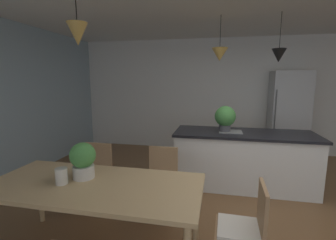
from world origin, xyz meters
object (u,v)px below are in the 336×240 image
potted_plant_on_island (225,117)px  potted_plant_on_table (83,159)px  chair_kitchen_end (245,228)px  kitchen_island (243,159)px  vase_on_dining_table (62,176)px  chair_far_right (161,180)px  dining_table (94,190)px  refrigerator (288,116)px  chair_far_left (95,174)px

potted_plant_on_island → potted_plant_on_table: size_ratio=1.14×
chair_kitchen_end → kitchen_island: bearing=85.1°
vase_on_dining_table → chair_far_right: bearing=50.3°
dining_table → kitchen_island: bearing=51.0°
chair_kitchen_end → vase_on_dining_table: 1.73m
chair_kitchen_end → kitchen_island: kitchen_island is taller
kitchen_island → refrigerator: (1.08, 1.69, 0.50)m
chair_far_right → chair_kitchen_end: size_ratio=1.00×
chair_far_left → potted_plant_on_table: size_ratio=2.38×
kitchen_island → potted_plant_on_table: 2.57m
chair_far_right → chair_far_left: same height
dining_table → potted_plant_on_island: (1.26, 1.93, 0.45)m
chair_kitchen_end → chair_far_left: same height
potted_plant_on_table → vase_on_dining_table: potted_plant_on_table is taller
chair_far_right → potted_plant_on_table: bearing=-130.6°
chair_far_right → vase_on_dining_table: 1.23m
chair_kitchen_end → refrigerator: refrigerator is taller
chair_far_left → chair_kitchen_end: bearing=-24.1°
chair_far_left → refrigerator: (3.10, 2.79, 0.48)m
refrigerator → potted_plant_on_island: bearing=-129.3°
chair_kitchen_end → potted_plant_on_island: bearing=94.2°
chair_kitchen_end → refrigerator: 3.86m
dining_table → chair_far_right: bearing=60.9°
potted_plant_on_island → chair_kitchen_end: bearing=-85.8°
chair_far_left → refrigerator: 4.20m
refrigerator → kitchen_island: bearing=-122.5°
kitchen_island → dining_table: bearing=-129.0°
chair_kitchen_end → chair_far_right: bearing=138.3°
chair_far_left → potted_plant_on_island: 2.15m
chair_kitchen_end → potted_plant_on_table: size_ratio=2.38×
chair_far_left → potted_plant_on_table: (0.30, -0.73, 0.47)m
kitchen_island → vase_on_dining_table: size_ratio=14.17×
dining_table → potted_plant_on_island: 2.35m
dining_table → potted_plant_on_table: size_ratio=5.64×
vase_on_dining_table → chair_far_left: bearing=100.6°
kitchen_island → vase_on_dining_table: 2.76m
dining_table → chair_kitchen_end: (1.40, -0.00, -0.21)m
potted_plant_on_table → vase_on_dining_table: 0.24m
dining_table → vase_on_dining_table: (-0.29, -0.08, 0.14)m
kitchen_island → vase_on_dining_table: bearing=-132.7°
dining_table → kitchen_island: (1.57, 1.93, -0.23)m
chair_far_right → refrigerator: size_ratio=0.45×
refrigerator → potted_plant_on_table: refrigerator is taller
chair_kitchen_end → chair_far_left: (-1.86, 0.83, 0.00)m
vase_on_dining_table → potted_plant_on_table: bearing=54.3°
dining_table → potted_plant_on_island: bearing=57.0°
dining_table → chair_far_left: chair_far_left is taller
chair_far_left → refrigerator: size_ratio=0.45×
refrigerator → vase_on_dining_table: bearing=-128.4°
kitchen_island → vase_on_dining_table: (-1.86, -2.01, 0.37)m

